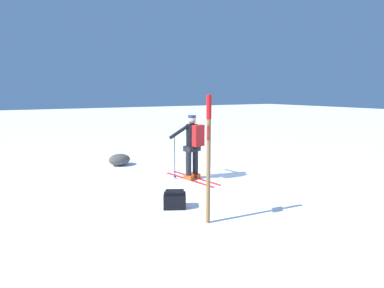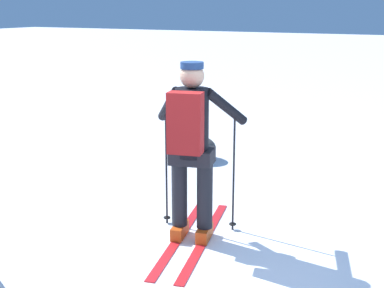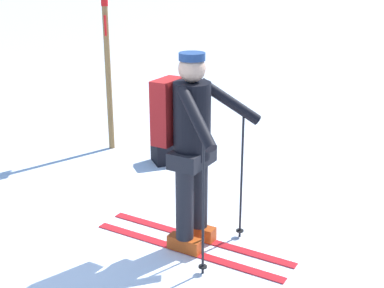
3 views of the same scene
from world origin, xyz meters
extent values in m
plane|color=white|center=(0.00, 0.00, 0.00)|extent=(80.00, 80.00, 0.00)
cube|color=red|center=(0.85, -0.55, 0.01)|extent=(0.50, 1.81, 0.01)
cube|color=#C64714|center=(0.85, -0.55, 0.07)|extent=(0.18, 0.32, 0.12)
cylinder|color=black|center=(0.85, -0.55, 0.48)|extent=(0.15, 0.15, 0.70)
cube|color=red|center=(0.61, -0.61, 0.01)|extent=(0.50, 1.81, 0.01)
cube|color=#C64714|center=(0.61, -0.61, 0.07)|extent=(0.18, 0.32, 0.12)
cylinder|color=black|center=(0.61, -0.61, 0.48)|extent=(0.15, 0.15, 0.70)
cube|color=black|center=(0.73, -0.58, 0.83)|extent=(0.45, 0.34, 0.14)
cylinder|color=black|center=(0.73, -0.58, 1.14)|extent=(0.31, 0.31, 0.63)
sphere|color=tan|center=(0.73, -0.58, 1.57)|extent=(0.22, 0.22, 0.22)
cylinder|color=navy|center=(0.73, -0.58, 1.67)|extent=(0.21, 0.21, 0.06)
cube|color=maroon|center=(0.68, -0.35, 1.19)|extent=(0.33, 0.22, 0.54)
cylinder|color=black|center=(1.13, -0.80, 0.59)|extent=(0.02, 0.02, 1.18)
cylinder|color=black|center=(1.13, -0.80, 0.06)|extent=(0.07, 0.07, 0.01)
cylinder|color=black|center=(1.05, -0.71, 1.26)|extent=(0.45, 0.43, 0.40)
cylinder|color=black|center=(0.46, -0.95, 0.59)|extent=(0.02, 0.02, 1.18)
cylinder|color=black|center=(0.46, -0.95, 0.06)|extent=(0.07, 0.07, 0.01)
cylinder|color=black|center=(0.51, -0.84, 1.26)|extent=(0.27, 0.53, 0.40)
cube|color=black|center=(2.03, 1.01, 0.14)|extent=(0.53, 0.47, 0.29)
cube|color=black|center=(2.03, 1.01, 0.32)|extent=(0.44, 0.39, 0.06)
cylinder|color=olive|center=(1.84, 1.93, 1.12)|extent=(0.07, 0.07, 2.23)
cube|color=red|center=(1.84, 1.93, 1.61)|extent=(0.17, 0.20, 0.24)
camera|label=1|loc=(4.54, 6.11, 2.26)|focal=28.00mm
camera|label=2|loc=(-1.47, 3.65, 2.18)|focal=50.00mm
camera|label=3|loc=(-2.28, -3.43, 2.40)|focal=50.00mm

